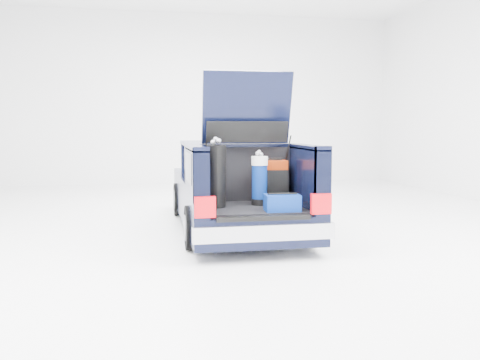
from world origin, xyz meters
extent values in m
plane|color=white|center=(0.00, 0.00, 0.00)|extent=(14.00, 14.00, 0.00)
cube|color=black|center=(0.00, 0.65, 0.50)|extent=(1.75, 3.00, 0.70)
cube|color=black|center=(0.00, 2.22, 0.40)|extent=(1.70, 0.30, 0.50)
cube|color=#A9A9B0|center=(0.00, 2.36, 0.33)|extent=(1.72, 0.10, 0.22)
cube|color=black|center=(0.00, 0.15, 1.12)|extent=(1.55, 1.95, 0.54)
cube|color=black|center=(0.00, 0.15, 1.41)|extent=(1.62, 2.05, 0.06)
cube|color=black|center=(0.00, -1.50, 0.35)|extent=(1.75, 1.30, 0.40)
cube|color=black|center=(0.00, -1.48, 0.57)|extent=(1.32, 1.18, 0.05)
cube|color=black|center=(-0.78, -1.50, 0.97)|extent=(0.20, 1.30, 0.85)
cube|color=black|center=(0.78, -1.50, 0.97)|extent=(0.20, 1.30, 0.85)
cube|color=black|center=(-0.78, -1.50, 1.41)|extent=(0.20, 1.30, 0.06)
cube|color=black|center=(0.78, -1.50, 1.41)|extent=(0.20, 1.30, 0.06)
cube|color=black|center=(0.00, -0.88, 0.97)|extent=(1.36, 0.08, 0.84)
cube|color=#A9A9B0|center=(0.00, -2.18, 0.38)|extent=(1.80, 0.12, 0.20)
cube|color=#A7070E|center=(-0.74, -2.15, 0.72)|extent=(0.26, 0.07, 0.26)
cube|color=#A7070E|center=(0.74, -2.15, 0.72)|extent=(0.26, 0.07, 0.26)
cube|color=black|center=(0.00, -2.15, 0.56)|extent=(1.20, 0.06, 0.06)
cube|color=black|center=(0.00, -1.05, 1.96)|extent=(1.28, 0.33, 1.03)
cube|color=black|center=(0.00, -1.01, 2.10)|extent=(0.95, 0.17, 0.54)
cylinder|color=black|center=(-0.82, 1.45, 0.31)|extent=(0.20, 0.62, 0.62)
cylinder|color=slate|center=(-0.82, 1.45, 0.31)|extent=(0.23, 0.36, 0.36)
cylinder|color=black|center=(0.82, 1.45, 0.31)|extent=(0.20, 0.62, 0.62)
cylinder|color=slate|center=(0.82, 1.45, 0.31)|extent=(0.23, 0.36, 0.36)
cylinder|color=black|center=(-0.82, -1.35, 0.31)|extent=(0.20, 0.62, 0.62)
cylinder|color=slate|center=(-0.82, -1.35, 0.31)|extent=(0.23, 0.36, 0.36)
cylinder|color=black|center=(0.82, -1.35, 0.31)|extent=(0.20, 0.62, 0.62)
cylinder|color=slate|center=(0.82, -1.35, 0.31)|extent=(0.23, 0.36, 0.36)
cube|color=maroon|center=(0.38, -1.09, 0.90)|extent=(0.40, 0.27, 0.61)
cube|color=black|center=(0.38, -1.09, 1.22)|extent=(0.25, 0.07, 0.03)
cube|color=black|center=(0.38, -1.21, 0.84)|extent=(0.40, 0.05, 0.46)
cylinder|color=black|center=(-0.50, -1.44, 1.02)|extent=(0.30, 0.33, 0.85)
cube|color=white|center=(-0.50, -1.33, 1.05)|extent=(0.10, 0.04, 0.30)
sphere|color=#99999E|center=(-0.54, -1.42, 1.48)|extent=(0.07, 0.07, 0.07)
sphere|color=#99999E|center=(-0.47, -1.47, 1.50)|extent=(0.07, 0.07, 0.07)
cylinder|color=black|center=(0.12, -1.34, 0.64)|extent=(0.30, 0.30, 0.09)
cylinder|color=navy|center=(0.12, -1.34, 0.93)|extent=(0.28, 0.28, 0.49)
cylinder|color=white|center=(0.12, -1.34, 1.22)|extent=(0.30, 0.30, 0.12)
sphere|color=#99999E|center=(0.15, -1.32, 1.31)|extent=(0.06, 0.06, 0.06)
sphere|color=#99999E|center=(0.12, -1.30, 1.34)|extent=(0.06, 0.06, 0.06)
cube|color=navy|center=(0.30, -1.90, 0.71)|extent=(0.46, 0.31, 0.21)
cylinder|color=black|center=(0.30, -1.90, 0.82)|extent=(0.39, 0.04, 0.02)
camera|label=1|loc=(-1.43, -8.22, 1.69)|focal=38.00mm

